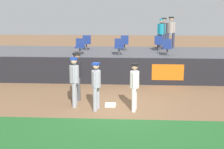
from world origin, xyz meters
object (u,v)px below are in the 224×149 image
at_px(seat_front_right, 167,46).
at_px(spectator_capped, 171,30).
at_px(spectator_casual, 163,31).
at_px(player_fielder_home, 135,84).
at_px(first_base, 110,105).
at_px(player_runner_visitor, 74,78).
at_px(seat_front_center, 119,46).
at_px(seat_back_left, 86,42).
at_px(player_umpire, 77,73).
at_px(seat_back_right, 159,42).
at_px(seat_front_left, 80,46).
at_px(seat_back_center, 125,42).
at_px(player_coach_visitor, 96,83).
at_px(spectator_hooded, 161,32).

distance_m(seat_front_right, spectator_capped, 3.07).
bearing_deg(spectator_casual, player_fielder_home, 69.50).
height_order(first_base, spectator_capped, spectator_capped).
bearing_deg(seat_front_right, player_runner_visitor, -128.04).
distance_m(player_runner_visitor, seat_front_right, 6.40).
bearing_deg(first_base, player_fielder_home, -27.53).
relative_size(player_fielder_home, seat_front_center, 2.05).
bearing_deg(seat_back_left, spectator_capped, 13.29).
xyz_separation_m(player_umpire, spectator_casual, (4.01, 6.71, 1.16)).
xyz_separation_m(player_fielder_home, player_runner_visitor, (-2.23, 0.38, 0.08)).
height_order(seat_back_right, seat_front_left, same).
xyz_separation_m(seat_back_center, spectator_casual, (2.26, 0.75, 0.58)).
bearing_deg(player_runner_visitor, player_fielder_home, 76.85).
height_order(player_umpire, seat_back_left, seat_back_left).
xyz_separation_m(player_runner_visitor, seat_front_left, (-0.58, 5.02, 0.60)).
height_order(player_runner_visitor, player_coach_visitor, player_runner_visitor).
distance_m(first_base, seat_front_right, 5.80).
height_order(player_fielder_home, seat_front_right, seat_front_right).
bearing_deg(player_fielder_home, seat_back_center, -167.75).
bearing_deg(player_coach_visitor, player_fielder_home, 102.68).
distance_m(player_fielder_home, player_runner_visitor, 2.27).
relative_size(seat_back_right, seat_front_left, 1.00).
height_order(first_base, player_runner_visitor, player_runner_visitor).
xyz_separation_m(seat_front_right, seat_back_center, (-2.22, 1.80, -0.00)).
bearing_deg(seat_back_left, seat_front_center, -42.73).
bearing_deg(first_base, seat_front_right, 62.24).
xyz_separation_m(seat_back_right, spectator_hooded, (0.19, 0.69, 0.55)).
distance_m(seat_front_center, seat_front_right, 2.47).
relative_size(first_base, seat_front_left, 0.48).
bearing_deg(seat_back_center, spectator_capped, 23.06).
xyz_separation_m(spectator_hooded, spectator_casual, (0.13, 0.06, 0.03)).
bearing_deg(seat_front_left, player_umpire, -82.75).
height_order(seat_front_left, spectator_capped, spectator_capped).
bearing_deg(player_fielder_home, seat_back_right, 176.95).
relative_size(seat_back_center, spectator_capped, 0.45).
xyz_separation_m(player_fielder_home, player_coach_visitor, (-1.38, -0.02, 0.01)).
bearing_deg(seat_front_center, spectator_casual, 45.48).
height_order(player_umpire, spectator_hooded, spectator_hooded).
bearing_deg(player_umpire, player_fielder_home, 36.68).
bearing_deg(spectator_capped, player_coach_visitor, 59.23).
height_order(player_umpire, seat_front_left, seat_front_left).
bearing_deg(seat_back_center, first_base, -93.14).
relative_size(player_umpire, seat_back_right, 2.26).
xyz_separation_m(player_coach_visitor, player_umpire, (-0.90, 1.26, 0.09)).
xyz_separation_m(player_umpire, seat_back_left, (-0.45, 5.96, 0.58)).
distance_m(seat_front_left, spectator_hooded, 5.09).
bearing_deg(seat_back_right, seat_back_left, 180.00).
distance_m(player_umpire, spectator_casual, 7.90).
bearing_deg(player_coach_visitor, seat_back_left, -157.66).
relative_size(seat_front_center, seat_back_center, 1.00).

